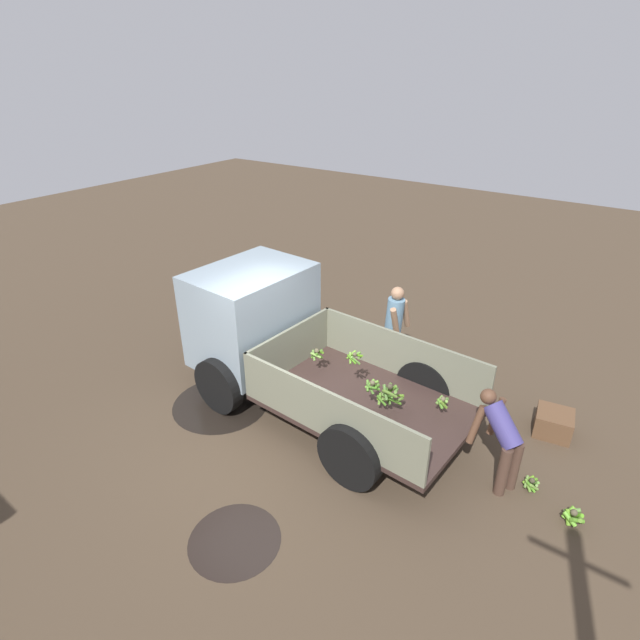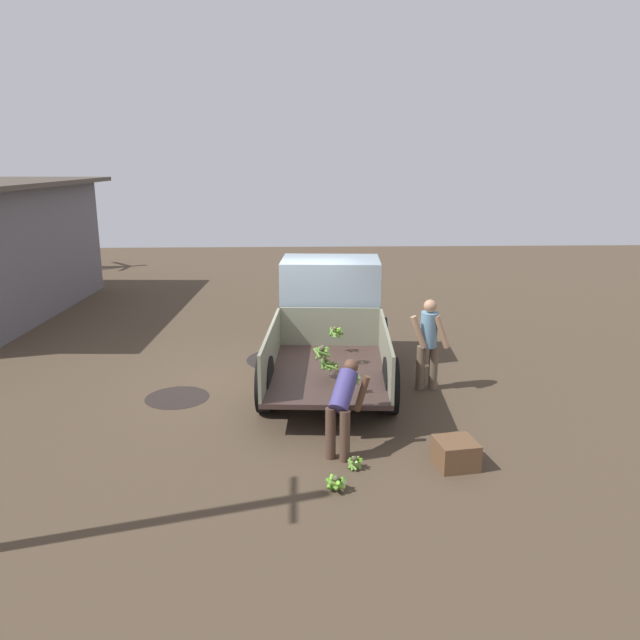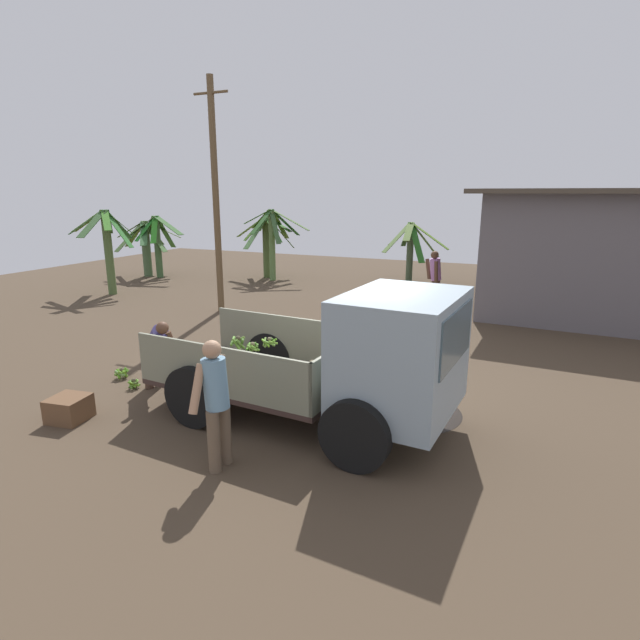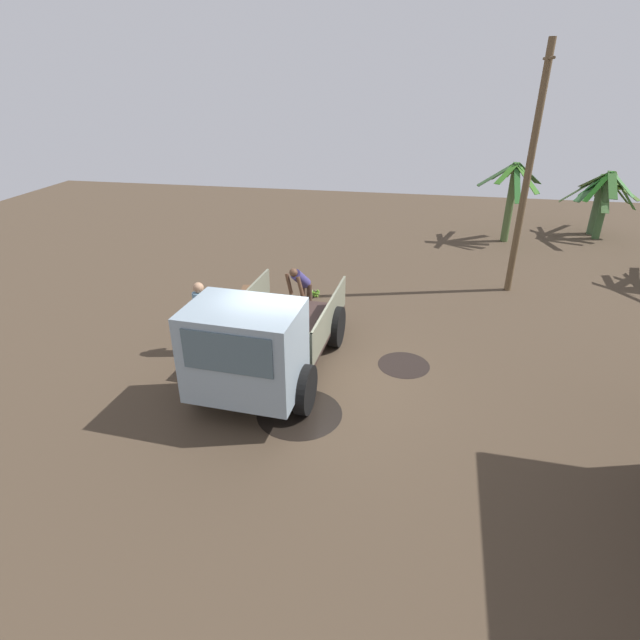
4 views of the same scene
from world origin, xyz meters
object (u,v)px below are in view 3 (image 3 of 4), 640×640
at_px(person_worker_loading, 157,349).
at_px(person_bystander_near_shed, 435,276).
at_px(banana_bunch_on_ground_1, 134,383).
at_px(utility_pole, 216,197).
at_px(cargo_truck, 368,360).
at_px(wooden_crate_0, 69,409).
at_px(banana_bunch_on_ground_0, 122,372).
at_px(person_foreground_visitor, 216,399).

height_order(person_worker_loading, person_bystander_near_shed, person_bystander_near_shed).
bearing_deg(banana_bunch_on_ground_1, utility_pole, 110.23).
relative_size(cargo_truck, wooden_crate_0, 9.00).
distance_m(person_bystander_near_shed, wooden_crate_0, 10.67).
height_order(cargo_truck, banana_bunch_on_ground_1, cargo_truck).
relative_size(utility_pole, person_bystander_near_shed, 3.76).
xyz_separation_m(cargo_truck, wooden_crate_0, (-4.25, -1.48, -0.91)).
distance_m(person_worker_loading, banana_bunch_on_ground_0, 1.22).
relative_size(cargo_truck, person_foreground_visitor, 2.83).
bearing_deg(person_bystander_near_shed, wooden_crate_0, 36.91).
xyz_separation_m(person_worker_loading, wooden_crate_0, (-0.43, -1.49, -0.58)).
bearing_deg(banana_bunch_on_ground_0, cargo_truck, -1.97).
distance_m(cargo_truck, banana_bunch_on_ground_0, 4.95).
relative_size(person_bystander_near_shed, banana_bunch_on_ground_0, 6.16).
bearing_deg(banana_bunch_on_ground_1, banana_bunch_on_ground_0, 153.42).
height_order(utility_pole, wooden_crate_0, utility_pole).
distance_m(banana_bunch_on_ground_0, banana_bunch_on_ground_1, 0.63).
height_order(banana_bunch_on_ground_0, banana_bunch_on_ground_1, banana_bunch_on_ground_0).
bearing_deg(person_bystander_near_shed, person_foreground_visitor, 52.53).
bearing_deg(person_bystander_near_shed, banana_bunch_on_ground_1, 33.99).
xyz_separation_m(utility_pole, wooden_crate_0, (2.12, -7.01, -3.07)).
bearing_deg(person_foreground_visitor, banana_bunch_on_ground_0, -26.74).
relative_size(cargo_truck, utility_pole, 0.74).
xyz_separation_m(person_foreground_visitor, person_worker_loading, (-2.43, 1.68, -0.16)).
bearing_deg(wooden_crate_0, person_bystander_near_shed, 70.97).
bearing_deg(person_foreground_visitor, utility_pole, -54.18).
height_order(utility_pole, banana_bunch_on_ground_0, utility_pole).
bearing_deg(cargo_truck, banana_bunch_on_ground_0, -178.04).
xyz_separation_m(person_foreground_visitor, wooden_crate_0, (-2.86, 0.19, -0.74)).
height_order(person_foreground_visitor, wooden_crate_0, person_foreground_visitor).
bearing_deg(banana_bunch_on_ground_0, wooden_crate_0, -69.94).
distance_m(utility_pole, banana_bunch_on_ground_1, 6.80).
xyz_separation_m(person_worker_loading, banana_bunch_on_ground_0, (-1.03, 0.15, -0.64)).
bearing_deg(person_worker_loading, banana_bunch_on_ground_0, -163.69).
distance_m(person_bystander_near_shed, banana_bunch_on_ground_1, 9.42).
distance_m(utility_pole, person_bystander_near_shed, 6.77).
height_order(cargo_truck, person_worker_loading, cargo_truck).
bearing_deg(banana_bunch_on_ground_0, person_worker_loading, -8.32).
distance_m(cargo_truck, wooden_crate_0, 4.59).
distance_m(person_worker_loading, banana_bunch_on_ground_1, 0.82).
relative_size(person_bystander_near_shed, banana_bunch_on_ground_1, 7.48).
relative_size(cargo_truck, banana_bunch_on_ground_0, 17.09).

